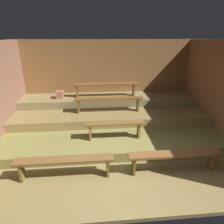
# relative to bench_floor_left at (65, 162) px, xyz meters

# --- Properties ---
(ground) EXTENTS (6.69, 5.18, 0.08)m
(ground) POSITION_rel_bench_floor_left_xyz_m (1.13, 1.49, -0.41)
(ground) COLOR olive
(wall_back) EXTENTS (6.69, 0.06, 2.59)m
(wall_back) POSITION_rel_bench_floor_left_xyz_m (1.13, 3.71, 0.93)
(wall_back) COLOR brown
(wall_back) RESTS_ON ground
(wall_right) EXTENTS (0.06, 5.18, 2.59)m
(wall_right) POSITION_rel_bench_floor_left_xyz_m (4.10, 1.49, 0.93)
(wall_right) COLOR brown
(wall_right) RESTS_ON ground
(platform_lower) EXTENTS (5.89, 3.31, 0.25)m
(platform_lower) POSITION_rel_bench_floor_left_xyz_m (1.13, 2.03, -0.25)
(platform_lower) COLOR olive
(platform_lower) RESTS_ON ground
(platform_middle) EXTENTS (5.89, 2.07, 0.25)m
(platform_middle) POSITION_rel_bench_floor_left_xyz_m (1.13, 2.65, 0.00)
(platform_middle) COLOR olive
(platform_middle) RESTS_ON platform_lower
(platform_upper) EXTENTS (5.89, 1.05, 0.25)m
(platform_upper) POSITION_rel_bench_floor_left_xyz_m (1.13, 3.16, 0.26)
(platform_upper) COLOR olive
(platform_upper) RESTS_ON platform_middle
(bench_floor_left) EXTENTS (1.95, 0.24, 0.45)m
(bench_floor_left) POSITION_rel_bench_floor_left_xyz_m (0.00, 0.00, 0.00)
(bench_floor_left) COLOR brown
(bench_floor_left) RESTS_ON ground
(bench_floor_right) EXTENTS (1.95, 0.24, 0.45)m
(bench_floor_right) POSITION_rel_bench_floor_left_xyz_m (2.25, 0.00, 0.00)
(bench_floor_right) COLOR brown
(bench_floor_right) RESTS_ON ground
(bench_lower_center) EXTENTS (1.48, 0.24, 0.45)m
(bench_lower_center) POSITION_rel_bench_floor_left_xyz_m (1.11, 1.09, 0.24)
(bench_lower_center) COLOR brown
(bench_lower_center) RESTS_ON platform_lower
(bench_middle_center) EXTENTS (2.07, 0.24, 0.45)m
(bench_middle_center) POSITION_rel_bench_floor_left_xyz_m (1.05, 2.33, 0.50)
(bench_middle_center) COLOR brown
(bench_middle_center) RESTS_ON platform_middle
(bench_upper_center) EXTENTS (2.18, 0.24, 0.45)m
(bench_upper_center) POSITION_rel_bench_floor_left_xyz_m (1.01, 3.15, 0.76)
(bench_upper_center) COLOR brown
(bench_upper_center) RESTS_ON platform_upper
(wooden_crate_upper) EXTENTS (0.24, 0.24, 0.24)m
(wooden_crate_upper) POSITION_rel_bench_floor_left_xyz_m (-0.53, 3.07, 0.50)
(wooden_crate_upper) COLOR #996347
(wooden_crate_upper) RESTS_ON platform_upper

